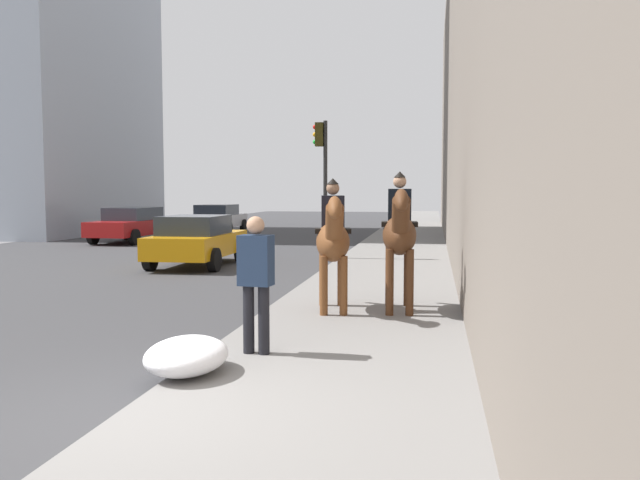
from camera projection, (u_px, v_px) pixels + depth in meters
sidewalk_slab at (296, 427)px, 5.67m from camera, size 120.00×3.29×0.12m
mounted_horse_near at (333, 239)px, 10.73m from camera, size 2.14×0.83×2.22m
mounted_horse_far at (399, 233)px, 10.70m from camera, size 2.15×0.68×2.33m
pedestrian_greeting at (256, 275)px, 7.91m from camera, size 0.30×0.42×1.70m
car_near_lane at (218, 218)px, 32.81m from camera, size 4.00×2.11×1.44m
car_mid_lane at (131, 224)px, 26.80m from camera, size 4.38×2.15×1.44m
car_far_lane at (197, 240)px, 18.20m from camera, size 4.02×2.05×1.44m
traffic_light_near_curb at (323, 168)px, 19.19m from camera, size 0.20×0.44×4.20m
snow_pile_near at (187, 356)px, 7.10m from camera, size 1.15×0.88×0.40m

